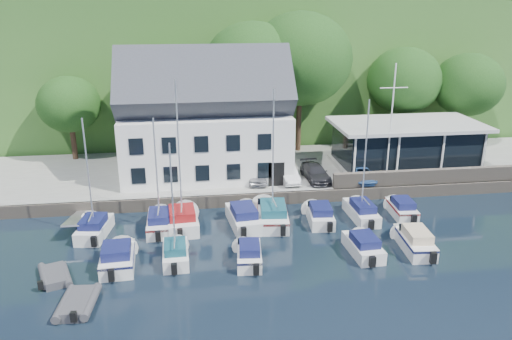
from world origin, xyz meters
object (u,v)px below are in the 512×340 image
object	(u,v)px
car_white	(288,174)
car_blue	(362,173)
dinghy_0	(55,274)
dinghy_1	(78,302)
boat_r1_0	(88,176)
boat_r1_6	(365,164)
car_dgrey	(315,173)
boat_r1_7	(402,207)
boat_r1_2	(179,164)
boat_r2_0	(117,255)
boat_r2_2	(249,252)
boat_r2_3	(363,244)
boat_r2_4	(415,239)
harbor_building	(205,125)
boat_r1_5	(320,213)
boat_r1_3	(243,215)
boat_r1_1	(156,170)
boat_r2_1	(172,200)
car_silver	(257,174)
club_pavilion	(405,145)
boat_r1_4	(273,161)
flagpole	(391,123)

from	to	relation	value
car_white	car_blue	xyz separation A→B (m)	(6.20, -0.65, -0.02)
dinghy_0	dinghy_1	distance (m)	3.65
car_blue	boat_r1_0	bearing A→B (deg)	-162.91
dinghy_1	boat_r1_6	bearing A→B (deg)	29.99
car_dgrey	boat_r1_7	bearing A→B (deg)	-52.14
boat_r1_2	dinghy_0	world-z (taller)	boat_r1_2
car_blue	dinghy_1	size ratio (longest dim) A/B	1.10
boat_r2_0	boat_r2_2	size ratio (longest dim) A/B	1.09
boat_r1_0	boat_r2_2	distance (m)	11.96
boat_r2_3	boat_r2_4	xyz separation A→B (m)	(3.52, 0.10, 0.07)
boat_r2_3	harbor_building	bearing A→B (deg)	119.92
boat_r2_0	boat_r2_4	distance (m)	18.92
car_dgrey	boat_r1_0	distance (m)	18.55
car_dgrey	boat_r2_3	size ratio (longest dim) A/B	0.85
boat_r1_5	boat_r1_6	distance (m)	4.81
boat_r1_2	boat_r1_7	distance (m)	16.94
car_blue	boat_r1_7	bearing A→B (deg)	-73.02
car_white	dinghy_0	distance (m)	20.18
car_white	boat_r1_3	size ratio (longest dim) A/B	0.60
boat_r1_2	dinghy_0	xyz separation A→B (m)	(-7.37, -6.06, -4.47)
car_white	boat_r1_6	size ratio (longest dim) A/B	0.45
boat_r1_1	boat_r1_3	distance (m)	6.99
boat_r1_5	boat_r2_1	xyz separation A→B (m)	(-10.40, -4.44, 3.42)
harbor_building	car_white	size ratio (longest dim) A/B	3.79
boat_r1_1	boat_r2_3	distance (m)	14.66
boat_r1_6	car_silver	bearing A→B (deg)	136.56
car_blue	boat_r1_6	bearing A→B (deg)	-106.76
car_dgrey	boat_r1_3	bearing A→B (deg)	-142.11
boat_r2_1	dinghy_0	xyz separation A→B (m)	(-6.96, -1.27, -3.79)
boat_r1_5	boat_r1_7	bearing A→B (deg)	8.27
car_white	boat_r1_6	xyz separation A→B (m)	(4.37, -5.99, 2.63)
car_white	boat_r1_3	distance (m)	7.56
club_pavilion	dinghy_1	xyz separation A→B (m)	(-25.63, -17.56, -2.68)
boat_r1_6	boat_r1_2	bearing A→B (deg)	177.98
boat_r1_5	boat_r1_7	xyz separation A→B (m)	(6.45, 0.34, -0.02)
boat_r1_1	boat_r1_7	distance (m)	18.40
dinghy_0	dinghy_1	bearing A→B (deg)	-78.74
boat_r1_4	club_pavilion	bearing A→B (deg)	37.80
car_white	car_blue	world-z (taller)	car_white
boat_r2_3	boat_r1_2	bearing A→B (deg)	151.44
boat_r1_4	boat_r1_1	bearing A→B (deg)	-173.13
car_dgrey	boat_r1_5	size ratio (longest dim) A/B	0.82
harbor_building	boat_r1_6	xyz separation A→B (m)	(11.06, -9.00, -1.09)
car_dgrey	boat_r2_1	bearing A→B (deg)	-141.07
harbor_building	boat_r2_1	distance (m)	13.97
flagpole	boat_r1_1	distance (m)	19.55
harbor_building	dinghy_0	bearing A→B (deg)	-122.52
boat_r2_4	boat_r1_7	bearing A→B (deg)	79.65
boat_r2_0	boat_r2_3	xyz separation A→B (m)	(15.40, -0.45, -0.07)
club_pavilion	boat_r1_1	distance (m)	23.35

